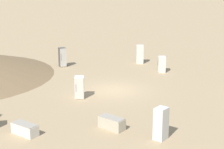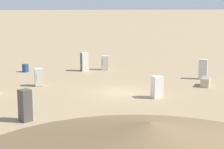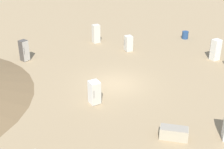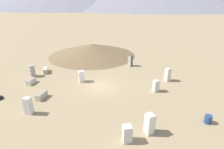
{
  "view_description": "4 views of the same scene",
  "coord_description": "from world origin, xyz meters",
  "views": [
    {
      "loc": [
        -3.82,
        26.37,
        8.36
      ],
      "look_at": [
        0.03,
        0.81,
        1.44
      ],
      "focal_mm": 60.0,
      "sensor_mm": 36.0,
      "label": 1
    },
    {
      "loc": [
        26.43,
        -5.68,
        6.36
      ],
      "look_at": [
        -0.1,
        -0.67,
        1.35
      ],
      "focal_mm": 60.0,
      "sensor_mm": 36.0,
      "label": 2
    },
    {
      "loc": [
        6.71,
        19.13,
        10.46
      ],
      "look_at": [
        0.54,
        0.92,
        1.27
      ],
      "focal_mm": 50.0,
      "sensor_mm": 36.0,
      "label": 3
    },
    {
      "loc": [
        -19.67,
        4.85,
        10.13
      ],
      "look_at": [
        -0.87,
        -1.26,
        1.81
      ],
      "focal_mm": 28.0,
      "sensor_mm": 36.0,
      "label": 4
    }
  ],
  "objects": [
    {
      "name": "discarded_fridge_6",
      "position": [
        -1.2,
        -9.12,
        0.9
      ],
      "size": [
        0.76,
        0.72,
        1.8
      ],
      "rotation": [
        0.0,
        0.0,
        3.32
      ],
      "color": "beige",
      "rests_on": "ground_plane"
    },
    {
      "name": "discarded_fridge_8",
      "position": [
        -0.9,
        7.1,
        0.34
      ],
      "size": [
        1.64,
        1.35,
        0.68
      ],
      "rotation": [
        0.0,
        0.0,
        1.02
      ],
      "color": "#B2A88E",
      "rests_on": "ground_plane"
    },
    {
      "name": "discarded_fridge_1",
      "position": [
        -9.66,
        -1.63,
        0.91
      ],
      "size": [
        0.76,
        0.77,
        1.81
      ],
      "rotation": [
        0.0,
        0.0,
        3.31
      ],
      "color": "silver",
      "rests_on": "ground_plane"
    },
    {
      "name": "discarded_fridge_2",
      "position": [
        -3.39,
        -5.99,
        0.71
      ],
      "size": [
        0.71,
        0.7,
        1.42
      ],
      "rotation": [
        0.0,
        0.0,
        4.82
      ],
      "color": "beige",
      "rests_on": "ground_plane"
    },
    {
      "name": "rusty_barrel",
      "position": [
        -10.13,
        -7.3,
        0.38
      ],
      "size": [
        0.63,
        0.63,
        0.76
      ],
      "color": "navy",
      "rests_on": "ground_plane"
    },
    {
      "name": "ground_plane",
      "position": [
        0.0,
        0.0,
        0.0
      ],
      "size": [
        1000.0,
        1000.0,
        0.0
      ],
      "primitive_type": "plane",
      "color": "#9E8460"
    },
    {
      "name": "discarded_fridge_5",
      "position": [
        2.13,
        2.11,
        0.77
      ],
      "size": [
        0.75,
        0.82,
        1.54
      ],
      "rotation": [
        0.0,
        0.0,
        0.2
      ],
      "color": "white",
      "rests_on": "ground_plane"
    },
    {
      "name": "discarded_fridge_3",
      "position": [
        5.85,
        -6.67,
        0.9
      ],
      "size": [
        0.84,
        0.85,
        1.8
      ],
      "rotation": [
        0.0,
        0.0,
        0.57
      ],
      "color": "#4C4742",
      "rests_on": "ground_plane"
    }
  ]
}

